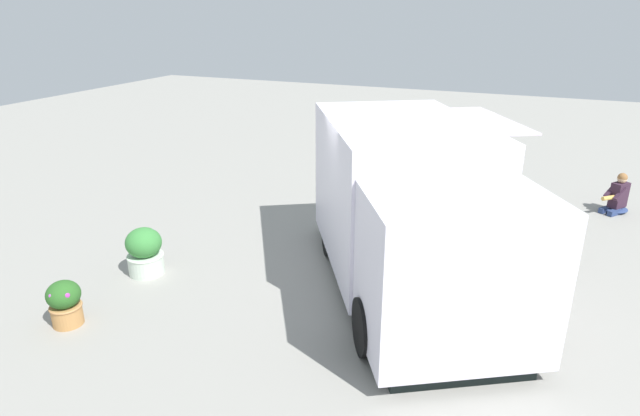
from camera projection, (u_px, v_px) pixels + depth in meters
name	position (u px, v px, depth m)	size (l,w,h in m)	color
ground_plane	(395.00, 264.00, 9.13)	(40.00, 40.00, 0.00)	gray
food_truck	(410.00, 214.00, 8.02)	(5.36, 4.39, 2.50)	silver
person_customer	(617.00, 198.00, 11.30)	(0.75, 0.69, 0.87)	navy
planter_flowering_near	(145.00, 251.00, 8.70)	(0.60, 0.60, 0.79)	silver
planter_flowering_far	(366.00, 184.00, 11.95)	(0.59, 0.59, 0.76)	#AF8048
planter_flowering_side	(65.00, 302.00, 7.31)	(0.45, 0.45, 0.66)	#B88148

